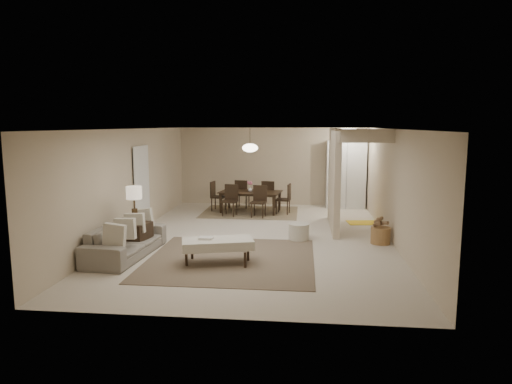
# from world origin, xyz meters

# --- Properties ---
(floor) EXTENTS (9.00, 9.00, 0.00)m
(floor) POSITION_xyz_m (0.00, 0.00, 0.00)
(floor) COLOR beige
(floor) RESTS_ON ground
(ceiling) EXTENTS (9.00, 9.00, 0.00)m
(ceiling) POSITION_xyz_m (0.00, 0.00, 2.50)
(ceiling) COLOR white
(ceiling) RESTS_ON back_wall
(back_wall) EXTENTS (6.00, 0.00, 6.00)m
(back_wall) POSITION_xyz_m (0.00, 4.50, 1.25)
(back_wall) COLOR #C6B496
(back_wall) RESTS_ON floor
(left_wall) EXTENTS (0.00, 9.00, 9.00)m
(left_wall) POSITION_xyz_m (-3.00, 0.00, 1.25)
(left_wall) COLOR #C6B496
(left_wall) RESTS_ON floor
(right_wall) EXTENTS (0.00, 9.00, 9.00)m
(right_wall) POSITION_xyz_m (3.00, 0.00, 1.25)
(right_wall) COLOR #C6B496
(right_wall) RESTS_ON floor
(partition) EXTENTS (0.15, 2.50, 2.50)m
(partition) POSITION_xyz_m (1.80, 1.25, 1.25)
(partition) COLOR #C6B496
(partition) RESTS_ON floor
(doorway) EXTENTS (0.04, 0.90, 2.04)m
(doorway) POSITION_xyz_m (-2.97, 0.60, 1.02)
(doorway) COLOR black
(doorway) RESTS_ON floor
(pantry_cabinet) EXTENTS (1.20, 0.55, 2.10)m
(pantry_cabinet) POSITION_xyz_m (2.35, 4.15, 1.05)
(pantry_cabinet) COLOR silver
(pantry_cabinet) RESTS_ON floor
(flush_light) EXTENTS (0.44, 0.44, 0.05)m
(flush_light) POSITION_xyz_m (2.30, 3.20, 2.46)
(flush_light) COLOR white
(flush_light) RESTS_ON ceiling
(living_rug) EXTENTS (3.20, 3.20, 0.01)m
(living_rug) POSITION_xyz_m (-0.34, -1.77, 0.01)
(living_rug) COLOR brown
(living_rug) RESTS_ON floor
(sofa) EXTENTS (2.24, 1.01, 0.64)m
(sofa) POSITION_xyz_m (-2.45, -1.77, 0.32)
(sofa) COLOR gray
(sofa) RESTS_ON floor
(ottoman_bench) EXTENTS (1.43, 0.93, 0.47)m
(ottoman_bench) POSITION_xyz_m (-0.54, -2.07, 0.38)
(ottoman_bench) COLOR beige
(ottoman_bench) RESTS_ON living_rug
(side_table) EXTENTS (0.63, 0.63, 0.59)m
(side_table) POSITION_xyz_m (-2.40, -1.37, 0.29)
(side_table) COLOR black
(side_table) RESTS_ON floor
(table_lamp) EXTENTS (0.32, 0.32, 0.76)m
(table_lamp) POSITION_xyz_m (-2.40, -1.37, 1.15)
(table_lamp) COLOR #42311C
(table_lamp) RESTS_ON side_table
(round_pouf) EXTENTS (0.48, 0.48, 0.37)m
(round_pouf) POSITION_xyz_m (0.95, -0.10, 0.19)
(round_pouf) COLOR beige
(round_pouf) RESTS_ON floor
(wicker_basket) EXTENTS (0.53, 0.53, 0.36)m
(wicker_basket) POSITION_xyz_m (2.74, -0.25, 0.18)
(wicker_basket) COLOR olive
(wicker_basket) RESTS_ON floor
(dining_rug) EXTENTS (2.80, 2.10, 0.01)m
(dining_rug) POSITION_xyz_m (-0.54, 3.04, 0.01)
(dining_rug) COLOR #7A6B4B
(dining_rug) RESTS_ON floor
(dining_table) EXTENTS (1.91, 1.25, 0.63)m
(dining_table) POSITION_xyz_m (-0.54, 3.04, 0.31)
(dining_table) COLOR black
(dining_table) RESTS_ON dining_rug
(dining_chairs) EXTENTS (2.42, 1.89, 0.89)m
(dining_chairs) POSITION_xyz_m (-0.54, 3.04, 0.45)
(dining_chairs) COLOR black
(dining_chairs) RESTS_ON dining_rug
(vase) EXTENTS (0.15, 0.15, 0.13)m
(vase) POSITION_xyz_m (-0.54, 3.04, 0.69)
(vase) COLOR white
(vase) RESTS_ON dining_table
(yellow_mat) EXTENTS (1.01, 0.70, 0.01)m
(yellow_mat) POSITION_xyz_m (2.70, 1.89, 0.01)
(yellow_mat) COLOR yellow
(yellow_mat) RESTS_ON floor
(pendant_light) EXTENTS (0.46, 0.46, 0.71)m
(pendant_light) POSITION_xyz_m (-0.54, 3.04, 1.92)
(pendant_light) COLOR #42311C
(pendant_light) RESTS_ON ceiling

